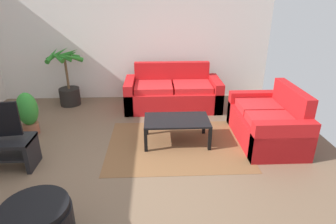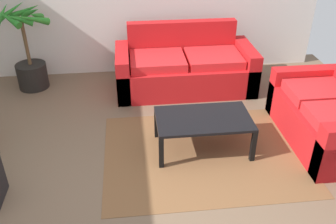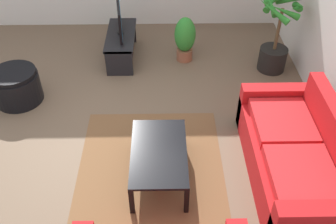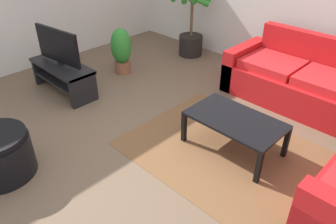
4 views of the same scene
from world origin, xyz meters
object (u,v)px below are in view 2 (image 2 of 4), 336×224
Objects in this scene: couch_loveseat at (331,117)px; coffee_table at (203,121)px; couch_main at (185,69)px; potted_palm at (28,56)px.

coffee_table is at bearing -179.47° from couch_loveseat.
couch_loveseat is at bearing 0.53° from coffee_table.
couch_main is 1.89× the size of coffee_table.
couch_loveseat is at bearing -25.73° from potted_palm.
couch_main and couch_loveseat have the same top height.
couch_main reaches higher than coffee_table.
couch_main is at bearing 134.22° from couch_loveseat.
potted_palm is at bearing 154.27° from couch_loveseat.
coffee_table is (-1.49, -0.01, 0.06)m from couch_loveseat.
couch_loveseat is (1.46, -1.50, -0.00)m from couch_main.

